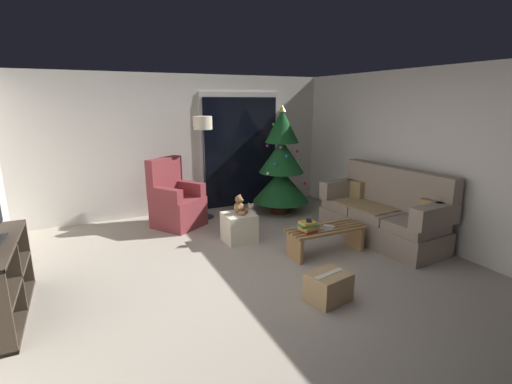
% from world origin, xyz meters
% --- Properties ---
extents(ground_plane, '(7.00, 7.00, 0.00)m').
position_xyz_m(ground_plane, '(0.00, 0.00, 0.00)').
color(ground_plane, '#9E9384').
extents(wall_back, '(5.72, 0.12, 2.50)m').
position_xyz_m(wall_back, '(0.00, 3.06, 1.25)').
color(wall_back, silver).
rests_on(wall_back, ground).
extents(wall_right, '(0.12, 6.00, 2.50)m').
position_xyz_m(wall_right, '(2.86, 0.00, 1.25)').
color(wall_right, silver).
rests_on(wall_right, ground).
extents(patio_door_frame, '(1.60, 0.02, 2.20)m').
position_xyz_m(patio_door_frame, '(1.14, 2.99, 1.10)').
color(patio_door_frame, silver).
rests_on(patio_door_frame, ground).
extents(patio_door_glass, '(1.50, 0.02, 2.10)m').
position_xyz_m(patio_door_glass, '(1.14, 2.97, 1.05)').
color(patio_door_glass, black).
rests_on(patio_door_glass, ground).
extents(couch, '(0.92, 1.99, 1.08)m').
position_xyz_m(couch, '(2.32, 0.31, 0.40)').
color(couch, gray).
rests_on(couch, ground).
extents(coffee_table, '(1.10, 0.40, 0.37)m').
position_xyz_m(coffee_table, '(1.23, 0.23, 0.25)').
color(coffee_table, '#9E7547').
rests_on(coffee_table, ground).
extents(remote_white, '(0.13, 0.15, 0.02)m').
position_xyz_m(remote_white, '(1.28, 0.24, 0.38)').
color(remote_white, silver).
rests_on(remote_white, coffee_table).
extents(remote_silver, '(0.15, 0.13, 0.02)m').
position_xyz_m(remote_silver, '(1.18, 0.16, 0.38)').
color(remote_silver, '#ADADB2').
rests_on(remote_silver, coffee_table).
extents(book_stack, '(0.26, 0.22, 0.14)m').
position_xyz_m(book_stack, '(0.92, 0.21, 0.44)').
color(book_stack, '#A32D28').
rests_on(book_stack, coffee_table).
extents(cell_phone, '(0.13, 0.16, 0.01)m').
position_xyz_m(cell_phone, '(0.95, 0.23, 0.51)').
color(cell_phone, black).
rests_on(cell_phone, book_stack).
extents(christmas_tree, '(1.04, 1.04, 1.97)m').
position_xyz_m(christmas_tree, '(1.61, 2.18, 0.87)').
color(christmas_tree, '#4C1E19').
rests_on(christmas_tree, ground).
extents(armchair, '(0.95, 0.95, 1.13)m').
position_xyz_m(armchair, '(-0.34, 2.24, 0.40)').
color(armchair, maroon).
rests_on(armchair, ground).
extents(floor_lamp, '(0.32, 0.32, 1.78)m').
position_xyz_m(floor_lamp, '(0.24, 2.47, 1.51)').
color(floor_lamp, '#2D2D30').
rests_on(floor_lamp, ground).
extents(ottoman, '(0.44, 0.44, 0.43)m').
position_xyz_m(ottoman, '(0.33, 1.14, 0.21)').
color(ottoman, beige).
rests_on(ottoman, ground).
extents(teddy_bear_chestnut, '(0.21, 0.21, 0.29)m').
position_xyz_m(teddy_bear_chestnut, '(0.34, 1.13, 0.55)').
color(teddy_bear_chestnut, brown).
rests_on(teddy_bear_chestnut, ottoman).
extents(teddy_bear_cream_by_tree, '(0.21, 0.22, 0.29)m').
position_xyz_m(teddy_bear_cream_by_tree, '(0.94, 2.06, 0.12)').
color(teddy_bear_cream_by_tree, beige).
rests_on(teddy_bear_cream_by_tree, ground).
extents(cardboard_box_taped_mid_floor, '(0.48, 0.41, 0.30)m').
position_xyz_m(cardboard_box_taped_mid_floor, '(0.53, -0.80, 0.15)').
color(cardboard_box_taped_mid_floor, tan).
rests_on(cardboard_box_taped_mid_floor, ground).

